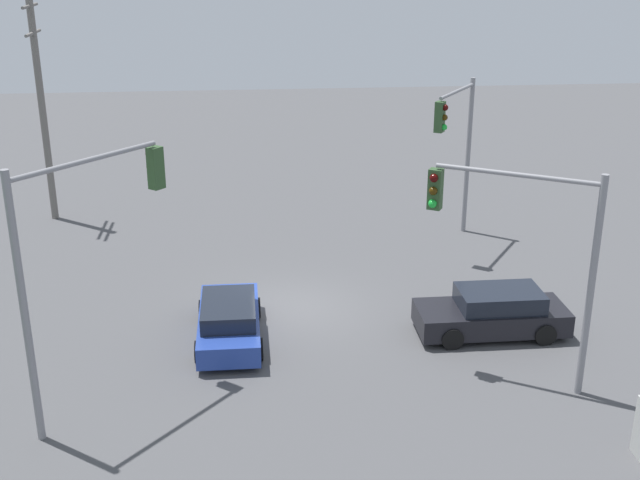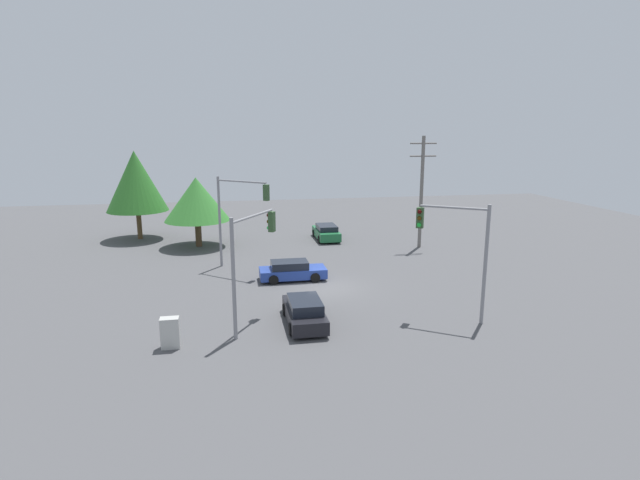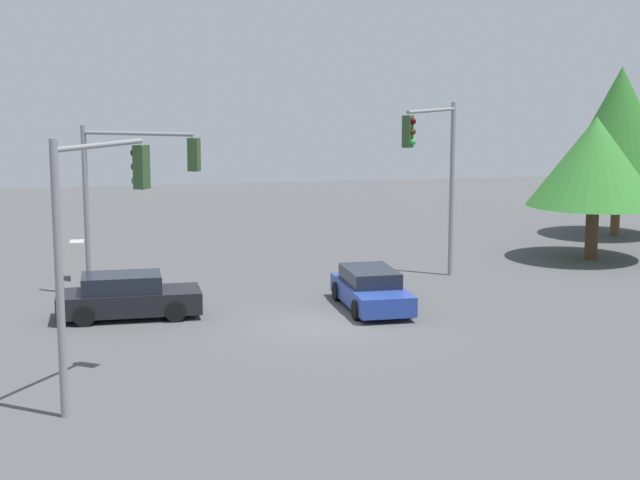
% 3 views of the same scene
% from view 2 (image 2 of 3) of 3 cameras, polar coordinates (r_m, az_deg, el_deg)
% --- Properties ---
extents(ground_plane, '(80.00, 80.00, 0.00)m').
position_cam_2_polar(ground_plane, '(30.98, 0.69, -5.42)').
color(ground_plane, '#4C4C4F').
extents(sedan_blue, '(4.28, 1.84, 1.26)m').
position_cam_2_polar(sedan_blue, '(32.36, -3.22, -3.53)').
color(sedan_blue, '#233D93').
rests_on(sedan_blue, ground_plane).
extents(sedan_dark, '(1.87, 4.32, 1.36)m').
position_cam_2_polar(sedan_dark, '(25.14, -1.79, -8.19)').
color(sedan_dark, black).
rests_on(sedan_dark, ground_plane).
extents(sedan_green, '(1.94, 4.39, 1.34)m').
position_cam_2_polar(sedan_green, '(44.19, 0.72, 0.90)').
color(sedan_green, '#1E6638').
rests_on(sedan_green, ground_plane).
extents(traffic_signal_main, '(3.41, 2.99, 6.40)m').
position_cam_2_polar(traffic_signal_main, '(34.45, -9.38, 3.77)').
color(traffic_signal_main, gray).
rests_on(traffic_signal_main, ground_plane).
extents(traffic_signal_cross, '(3.05, 2.17, 6.03)m').
position_cam_2_polar(traffic_signal_cross, '(25.69, 15.47, -0.12)').
color(traffic_signal_cross, gray).
rests_on(traffic_signal_cross, ground_plane).
extents(traffic_signal_aux, '(2.38, 3.75, 5.74)m').
position_cam_2_polar(traffic_signal_aux, '(24.20, -7.92, -0.91)').
color(traffic_signal_aux, gray).
rests_on(traffic_signal_aux, ground_plane).
extents(utility_pole_tall, '(2.20, 0.28, 9.07)m').
position_cam_2_polar(utility_pole_tall, '(41.45, 11.53, 5.71)').
color(utility_pole_tall, slate).
rests_on(utility_pole_tall, ground_plane).
extents(electrical_cabinet, '(0.82, 0.51, 1.41)m').
position_cam_2_polar(electrical_cabinet, '(23.50, -16.75, -10.13)').
color(electrical_cabinet, '#B2B2AD').
rests_on(electrical_cabinet, ground_plane).
extents(tree_corner, '(5.35, 5.35, 5.75)m').
position_cam_2_polar(tree_corner, '(42.27, -13.92, 4.54)').
color(tree_corner, '#4C3823').
rests_on(tree_corner, ground_plane).
extents(tree_behind, '(5.27, 5.27, 7.78)m').
position_cam_2_polar(tree_behind, '(46.66, -20.30, 6.32)').
color(tree_behind, brown).
rests_on(tree_behind, ground_plane).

